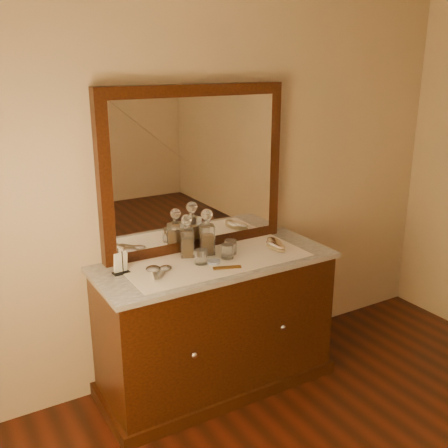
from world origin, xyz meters
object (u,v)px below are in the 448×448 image
Objects in this scene: decanter_right at (207,237)px; napkin_rack at (121,264)px; mirror_frame at (195,170)px; decanter_left at (187,240)px; hand_mirror_outer at (154,270)px; dresser_cabinet at (216,326)px; brush_near at (276,246)px; pin_dish at (214,262)px; comb at (227,267)px; hand_mirror_inner at (165,269)px; brush_far at (275,243)px.

napkin_rack is at bearing -178.33° from decanter_right.
mirror_frame is 8.69× the size of napkin_rack.
decanter_left is 0.31m from hand_mirror_outer.
brush_near is at bearing -7.63° from dresser_cabinet.
dresser_cabinet is 8.20× the size of brush_near.
comb is (0.03, -0.11, -0.00)m from pin_dish.
decanter_left is 0.56m from brush_near.
pin_dish reaches higher than comb.
pin_dish is at bearing -8.26° from hand_mirror_inner.
hand_mirror_inner is at bearing -161.18° from decanter_right.
mirror_frame is 0.43m from decanter_left.
dresser_cabinet is 0.46m from pin_dish.
comb is at bearing -161.46° from brush_far.
mirror_frame is 0.64m from hand_mirror_inner.
brush_near is at bearing -8.67° from napkin_rack.
comb is 0.46m from brush_far.
decanter_right is at bearing 13.95° from hand_mirror_outer.
napkin_rack is 0.62× the size of hand_mirror_outer.
hand_mirror_outer is (-0.79, 0.06, -0.01)m from brush_near.
brush_near is 0.73m from hand_mirror_inner.
decanter_left is 1.16× the size of hand_mirror_outer.
mirror_frame is at bearing 90.00° from dresser_cabinet.
comb is at bearing -91.77° from mirror_frame.
decanter_left is at bearing 165.81° from brush_far.
comb is at bearing -76.14° from pin_dish.
brush_near is (0.52, -0.18, -0.08)m from decanter_left.
comb is 0.72× the size of hand_mirror_outer.
dresser_cabinet is at bearing 51.12° from pin_dish.
dresser_cabinet is at bearing -91.73° from decanter_right.
comb is 0.43m from brush_near.
napkin_rack is (-0.51, 0.14, 0.04)m from pin_dish.
hand_mirror_inner is (-0.29, 0.04, 0.00)m from pin_dish.
decanter_right is (0.56, 0.02, 0.06)m from napkin_rack.
dresser_cabinet is 0.56m from decanter_right.
pin_dish is at bearing 179.26° from brush_near.
hand_mirror_outer is (-0.40, -0.10, -0.10)m from decanter_right.
dresser_cabinet is at bearing 172.37° from brush_near.
mirror_frame is 5.35× the size of hand_mirror_outer.
brush_far is at bearing -15.38° from decanter_right.
brush_near reaches higher than hand_mirror_inner.
hand_mirror_outer is 0.06m from hand_mirror_inner.
napkin_rack reaches higher than hand_mirror_inner.
decanter_left reaches higher than hand_mirror_outer.
brush_far reaches higher than hand_mirror_outer.
dresser_cabinet is 0.75m from napkin_rack.
comb is 0.60m from napkin_rack.
comb is at bearing -23.42° from hand_mirror_outer.
hand_mirror_inner is at bearing 179.81° from brush_far.
hand_mirror_inner is at bearing -147.03° from decanter_left.
hand_mirror_outer is (-0.39, 0.01, 0.45)m from dresser_cabinet.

